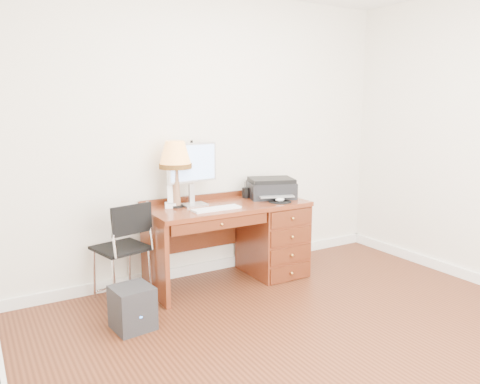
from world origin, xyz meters
TOP-DOWN VIEW (x-y plane):
  - ground at (0.00, 0.00)m, footprint 4.00×4.00m
  - room_shell at (0.00, 0.63)m, footprint 4.00×4.00m
  - desk at (0.32, 1.40)m, footprint 1.50×0.67m
  - monitor at (-0.29, 1.53)m, footprint 0.50×0.18m
  - keyboard at (-0.20, 1.25)m, footprint 0.44×0.13m
  - mouse_pad at (0.47, 1.23)m, footprint 0.22×0.22m
  - printer at (0.52, 1.45)m, footprint 0.53×0.46m
  - leg_lamp at (-0.46, 1.51)m, footprint 0.29×0.29m
  - phone at (-0.51, 1.53)m, footprint 0.12×0.12m
  - pen_cup at (0.30, 1.57)m, footprint 0.08×0.08m
  - chair at (-0.98, 1.43)m, footprint 0.49×0.49m
  - equipment_box at (-1.08, 0.92)m, footprint 0.31×0.31m

SIDE VIEW (x-z plane):
  - ground at x=0.00m, z-range 0.00..0.00m
  - room_shell at x=0.00m, z-range -1.95..2.05m
  - equipment_box at x=-1.08m, z-range 0.00..0.33m
  - desk at x=0.32m, z-range 0.04..0.79m
  - chair at x=-0.98m, z-range 0.09..0.95m
  - keyboard at x=-0.20m, z-range 0.75..0.77m
  - mouse_pad at x=0.47m, z-range 0.74..0.78m
  - pen_cup at x=0.30m, z-range 0.75..0.85m
  - phone at x=-0.51m, z-range 0.71..0.91m
  - printer at x=0.52m, z-range 0.75..0.94m
  - monitor at x=-0.29m, z-range 0.82..1.39m
  - leg_lamp at x=-0.46m, z-range 0.89..1.48m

